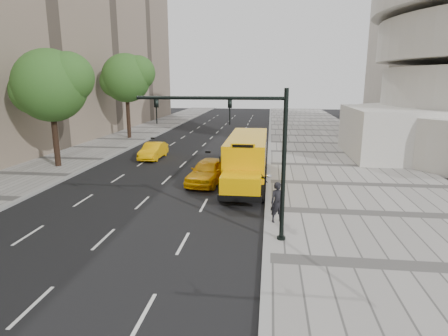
# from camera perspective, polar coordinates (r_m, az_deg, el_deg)

# --- Properties ---
(ground) EXTENTS (140.00, 140.00, 0.00)m
(ground) POSITION_cam_1_polar(r_m,az_deg,el_deg) (25.88, -6.62, -1.90)
(ground) COLOR black
(ground) RESTS_ON ground
(sidewalk_museum) EXTENTS (12.00, 140.00, 0.15)m
(sidewalk_museum) POSITION_cam_1_polar(r_m,az_deg,el_deg) (25.86, 20.21, -2.47)
(sidewalk_museum) COLOR gray
(sidewalk_museum) RESTS_ON ground
(sidewalk_far) EXTENTS (6.00, 140.00, 0.15)m
(sidewalk_far) POSITION_cam_1_polar(r_m,az_deg,el_deg) (30.37, -27.24, -0.90)
(sidewalk_far) COLOR gray
(sidewalk_far) RESTS_ON ground
(curb_museum) EXTENTS (0.30, 140.00, 0.15)m
(curb_museum) POSITION_cam_1_polar(r_m,az_deg,el_deg) (25.16, 6.79, -2.16)
(curb_museum) COLOR gray
(curb_museum) RESTS_ON ground
(curb_far) EXTENTS (0.30, 140.00, 0.15)m
(curb_far) POSITION_cam_1_polar(r_m,az_deg,el_deg) (28.79, -22.30, -1.12)
(curb_far) COLOR gray
(curb_far) RESTS_ON ground
(tree_b) EXTENTS (6.10, 5.42, 9.05)m
(tree_b) POSITION_cam_1_polar(r_m,az_deg,el_deg) (31.55, -24.81, 11.42)
(tree_b) COLOR black
(tree_b) RESTS_ON ground
(tree_c) EXTENTS (6.20, 5.51, 9.77)m
(tree_c) POSITION_cam_1_polar(r_m,az_deg,el_deg) (45.31, -14.57, 13.19)
(tree_c) COLOR black
(tree_c) RESTS_ON ground
(school_bus) EXTENTS (2.96, 11.56, 3.19)m
(school_bus) POSITION_cam_1_polar(r_m,az_deg,el_deg) (25.63, 3.55, 2.07)
(school_bus) COLOR #F0A900
(school_bus) RESTS_ON ground
(taxi_near) EXTENTS (2.75, 5.09, 1.65)m
(taxi_near) POSITION_cam_1_polar(r_m,az_deg,el_deg) (24.87, -2.42, -0.48)
(taxi_near) COLOR #F3A906
(taxi_near) RESTS_ON ground
(taxi_far) EXTENTS (1.57, 4.29, 1.40)m
(taxi_far) POSITION_cam_1_polar(r_m,az_deg,el_deg) (33.42, -10.72, 2.60)
(taxi_far) COLOR #F3A906
(taxi_far) RESTS_ON ground
(pedestrian) EXTENTS (0.81, 0.66, 1.93)m
(pedestrian) POSITION_cam_1_polar(r_m,az_deg,el_deg) (17.77, 8.18, -5.19)
(pedestrian) COLOR black
(pedestrian) RESTS_ON sidewalk_museum
(traffic_signal) EXTENTS (6.18, 0.36, 6.40)m
(traffic_signal) POSITION_cam_1_polar(r_m,az_deg,el_deg) (15.13, 3.86, 3.33)
(traffic_signal) COLOR black
(traffic_signal) RESTS_ON ground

